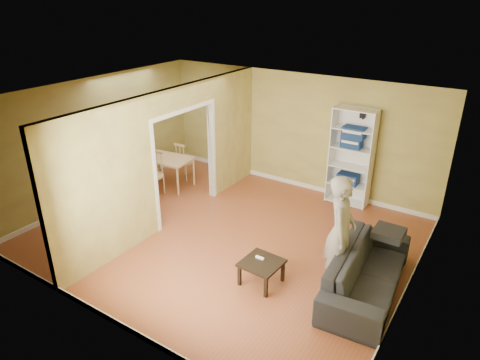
# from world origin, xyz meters

# --- Properties ---
(room_shell) EXTENTS (6.50, 6.50, 6.50)m
(room_shell) POSITION_xyz_m (0.00, 0.00, 1.30)
(room_shell) COLOR brown
(room_shell) RESTS_ON ground
(partition) EXTENTS (0.22, 5.50, 2.60)m
(partition) POSITION_xyz_m (-1.20, 0.00, 1.30)
(partition) COLOR tan
(partition) RESTS_ON ground
(wall_speaker) EXTENTS (0.10, 0.10, 0.10)m
(wall_speaker) POSITION_xyz_m (1.50, 2.69, 1.90)
(wall_speaker) COLOR black
(wall_speaker) RESTS_ON room_shell
(sofa) EXTENTS (2.40, 1.19, 0.89)m
(sofa) POSITION_xyz_m (2.70, -0.14, 0.44)
(sofa) COLOR #27272C
(sofa) RESTS_ON ground
(person) EXTENTS (0.89, 0.77, 2.11)m
(person) POSITION_xyz_m (2.24, -0.19, 1.05)
(person) COLOR slate
(person) RESTS_ON ground
(bookshelf) EXTENTS (0.87, 0.38, 2.06)m
(bookshelf) POSITION_xyz_m (1.41, 2.61, 1.03)
(bookshelf) COLOR white
(bookshelf) RESTS_ON ground
(paper_box_navy_a) EXTENTS (0.43, 0.28, 0.22)m
(paper_box_navy_a) POSITION_xyz_m (1.39, 2.56, 0.54)
(paper_box_navy_a) COLOR navy
(paper_box_navy_a) RESTS_ON bookshelf
(paper_box_navy_b) EXTENTS (0.41, 0.26, 0.21)m
(paper_box_navy_b) POSITION_xyz_m (1.38, 2.56, 1.35)
(paper_box_navy_b) COLOR navy
(paper_box_navy_b) RESTS_ON bookshelf
(paper_box_navy_c) EXTENTS (0.45, 0.29, 0.23)m
(paper_box_navy_c) POSITION_xyz_m (1.41, 2.56, 1.59)
(paper_box_navy_c) COLOR navy
(paper_box_navy_c) RESTS_ON bookshelf
(coffee_table) EXTENTS (0.58, 0.58, 0.39)m
(coffee_table) POSITION_xyz_m (1.29, -0.86, 0.33)
(coffee_table) COLOR black
(coffee_table) RESTS_ON ground
(game_controller) EXTENTS (0.14, 0.04, 0.03)m
(game_controller) POSITION_xyz_m (1.22, -0.79, 0.40)
(game_controller) COLOR white
(game_controller) RESTS_ON coffee_table
(dining_table) EXTENTS (1.10, 0.73, 0.69)m
(dining_table) POSITION_xyz_m (-2.38, 1.10, 0.61)
(dining_table) COLOR tan
(dining_table) RESTS_ON ground
(chair_left) EXTENTS (0.45, 0.45, 0.92)m
(chair_left) POSITION_xyz_m (-3.06, 1.12, 0.46)
(chair_left) COLOR #CDBA88
(chair_left) RESTS_ON ground
(chair_near) EXTENTS (0.52, 0.52, 1.00)m
(chair_near) POSITION_xyz_m (-2.29, 0.53, 0.50)
(chair_near) COLOR tan
(chair_near) RESTS_ON ground
(chair_far) EXTENTS (0.42, 0.42, 0.91)m
(chair_far) POSITION_xyz_m (-2.34, 1.67, 0.46)
(chair_far) COLOR tan
(chair_far) RESTS_ON ground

